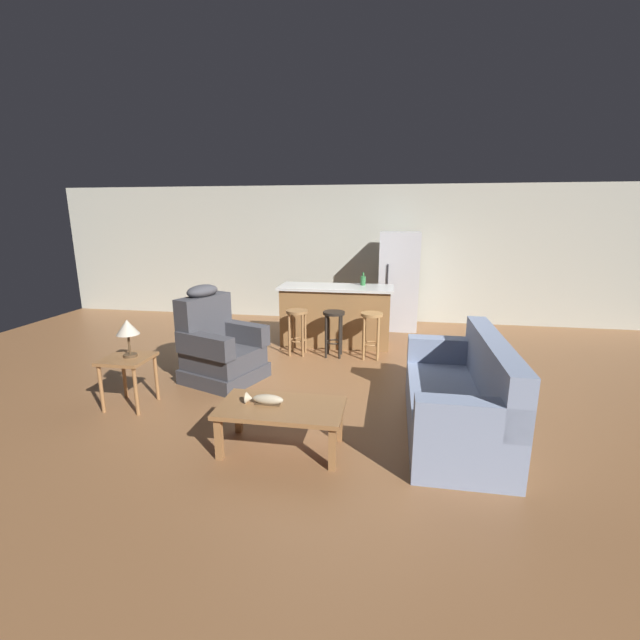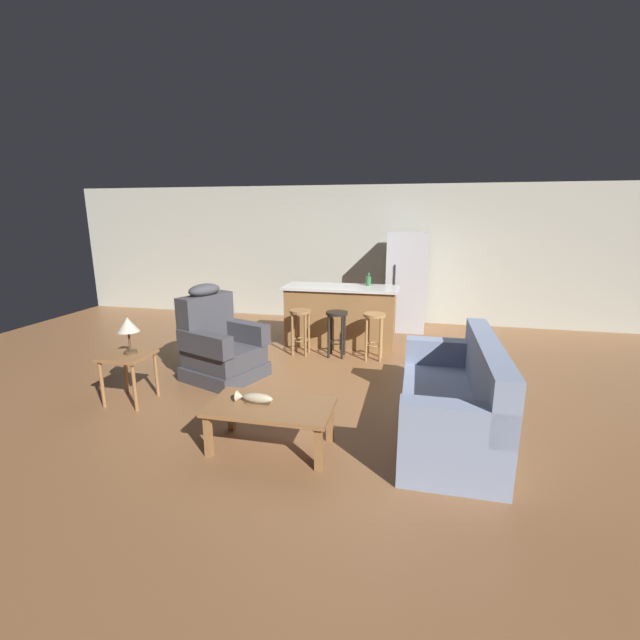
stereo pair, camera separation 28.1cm
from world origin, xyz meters
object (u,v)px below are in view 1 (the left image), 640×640
(kitchen_island, at_px, (336,315))
(bar_stool_right, at_px, (371,327))
(end_table, at_px, (128,366))
(bar_stool_left, at_px, (297,324))
(couch, at_px, (461,399))
(bottle_tall_green, at_px, (363,280))
(recliner_near_lamp, at_px, (219,347))
(table_lamp, at_px, (127,329))
(coffee_table, at_px, (281,412))
(bar_stool_middle, at_px, (334,325))
(refrigerator, at_px, (398,281))
(fish_figurine, at_px, (264,399))

(kitchen_island, bearing_deg, bar_stool_right, -46.38)
(end_table, xyz_separation_m, bar_stool_left, (1.42, 2.05, 0.01))
(couch, height_order, bottle_tall_green, bottle_tall_green)
(bar_stool_left, bearing_deg, bar_stool_right, 0.00)
(recliner_near_lamp, bearing_deg, table_lamp, -103.85)
(couch, height_order, bar_stool_right, couch)
(bar_stool_right, bearing_deg, table_lamp, -140.78)
(coffee_table, distance_m, kitchen_island, 3.29)
(coffee_table, height_order, bar_stool_middle, bar_stool_middle)
(couch, relative_size, bar_stool_left, 2.80)
(bar_stool_left, bearing_deg, bar_stool_middle, 0.00)
(bar_stool_middle, xyz_separation_m, refrigerator, (0.93, 1.83, 0.41))
(bar_stool_left, xyz_separation_m, bar_stool_middle, (0.55, 0.00, 0.00))
(table_lamp, height_order, kitchen_island, table_lamp)
(coffee_table, distance_m, table_lamp, 2.00)
(bar_stool_middle, bearing_deg, couch, -53.86)
(table_lamp, distance_m, bar_stool_right, 3.24)
(coffee_table, distance_m, bottle_tall_green, 3.55)
(couch, xyz_separation_m, bar_stool_right, (-0.96, 2.06, 0.13))
(end_table, distance_m, bar_stool_right, 3.25)
(fish_figurine, xyz_separation_m, table_lamp, (-1.68, 0.61, 0.41))
(table_lamp, relative_size, kitchen_island, 0.23)
(table_lamp, height_order, bar_stool_right, table_lamp)
(bar_stool_left, xyz_separation_m, bar_stool_right, (1.10, 0.00, 0.00))
(refrigerator, bearing_deg, end_table, -126.74)
(coffee_table, xyz_separation_m, bottle_tall_green, (0.47, 3.46, 0.66))
(kitchen_island, xyz_separation_m, bar_stool_left, (-0.50, -0.63, -0.01))
(bar_stool_right, bearing_deg, end_table, -140.78)
(kitchen_island, distance_m, bar_stool_right, 0.87)
(bottle_tall_green, bearing_deg, bar_stool_middle, -114.22)
(fish_figurine, height_order, bottle_tall_green, bottle_tall_green)
(kitchen_island, relative_size, bottle_tall_green, 8.71)
(coffee_table, xyz_separation_m, kitchen_island, (0.05, 3.29, 0.11))
(bar_stool_right, xyz_separation_m, refrigerator, (0.38, 1.83, 0.41))
(coffee_table, distance_m, bar_stool_middle, 2.66)
(end_table, bearing_deg, bar_stool_left, 55.39)
(refrigerator, bearing_deg, bottle_tall_green, -119.08)
(end_table, xyz_separation_m, refrigerator, (2.90, 3.88, 0.42))
(refrigerator, bearing_deg, fish_figurine, -104.93)
(table_lamp, relative_size, bottle_tall_green, 1.98)
(recliner_near_lamp, bearing_deg, coffee_table, -30.64)
(coffee_table, relative_size, couch, 0.58)
(refrigerator, bearing_deg, bar_stool_right, -101.83)
(fish_figurine, xyz_separation_m, couch, (1.77, 0.58, -0.12))
(coffee_table, bearing_deg, end_table, 162.02)
(bar_stool_right, relative_size, bottle_tall_green, 3.29)
(couch, xyz_separation_m, table_lamp, (-3.45, 0.03, 0.53))
(kitchen_island, bearing_deg, coffee_table, -90.93)
(kitchen_island, distance_m, bottle_tall_green, 0.71)
(bottle_tall_green, bearing_deg, bar_stool_left, -138.62)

